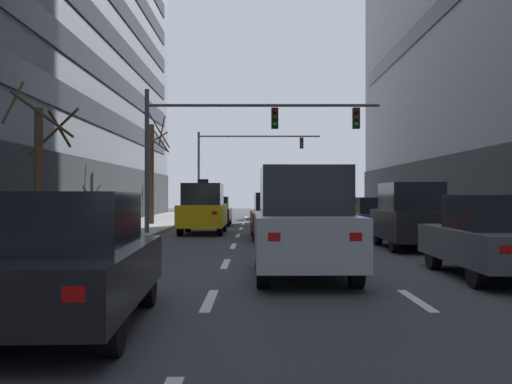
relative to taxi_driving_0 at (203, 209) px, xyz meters
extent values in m
plane|color=#38383D|center=(3.16, -13.24, -1.07)|extent=(120.00, 120.00, 0.00)
cube|color=silver|center=(1.53, -16.24, -1.06)|extent=(0.16, 2.00, 0.01)
cube|color=silver|center=(1.53, -11.24, -1.06)|extent=(0.16, 2.00, 0.01)
cube|color=silver|center=(1.53, -6.24, -1.06)|extent=(0.16, 2.00, 0.01)
cube|color=silver|center=(1.53, -1.24, -1.06)|extent=(0.16, 2.00, 0.01)
cube|color=silver|center=(1.53, 3.76, -1.06)|extent=(0.16, 2.00, 0.01)
cube|color=silver|center=(1.53, 8.76, -1.06)|extent=(0.16, 2.00, 0.01)
cube|color=silver|center=(1.53, 13.76, -1.06)|extent=(0.16, 2.00, 0.01)
cube|color=silver|center=(1.53, 18.76, -1.06)|extent=(0.16, 2.00, 0.01)
cube|color=silver|center=(4.80, -16.24, -1.06)|extent=(0.16, 2.00, 0.01)
cube|color=silver|center=(4.80, -11.24, -1.06)|extent=(0.16, 2.00, 0.01)
cube|color=silver|center=(4.80, -6.24, -1.06)|extent=(0.16, 2.00, 0.01)
cube|color=silver|center=(4.80, -1.24, -1.06)|extent=(0.16, 2.00, 0.01)
cube|color=silver|center=(4.80, 3.76, -1.06)|extent=(0.16, 2.00, 0.01)
cube|color=silver|center=(4.80, 8.76, -1.06)|extent=(0.16, 2.00, 0.01)
cube|color=silver|center=(4.80, 13.76, -1.06)|extent=(0.16, 2.00, 0.01)
cube|color=silver|center=(4.80, 18.76, -1.06)|extent=(0.16, 2.00, 0.01)
cylinder|color=black|center=(-0.80, 1.36, -0.74)|extent=(0.22, 0.67, 0.66)
cylinder|color=black|center=(0.81, 1.36, -0.74)|extent=(0.22, 0.67, 0.66)
cylinder|color=black|center=(-0.81, -1.36, -0.74)|extent=(0.22, 0.67, 0.66)
cylinder|color=black|center=(0.80, -1.36, -0.74)|extent=(0.22, 0.67, 0.66)
cube|color=yellow|center=(0.00, 0.00, -0.28)|extent=(1.86, 4.43, 0.91)
cube|color=black|center=(0.00, 0.00, 0.62)|extent=(1.62, 2.62, 0.91)
cube|color=white|center=(-0.64, 2.18, -0.12)|extent=(0.20, 0.08, 0.14)
cube|color=red|center=(-0.65, -2.17, -0.12)|extent=(0.20, 0.08, 0.14)
cube|color=white|center=(0.65, 2.17, -0.12)|extent=(0.20, 0.08, 0.14)
cube|color=red|center=(0.64, -2.18, -0.12)|extent=(0.20, 0.08, 0.14)
cube|color=black|center=(0.00, 0.00, 1.17)|extent=(0.44, 0.20, 0.18)
cylinder|color=black|center=(2.39, 5.06, -0.73)|extent=(0.23, 0.68, 0.67)
cylinder|color=black|center=(4.02, 5.08, -0.73)|extent=(0.23, 0.68, 0.67)
cylinder|color=black|center=(2.42, 2.31, -0.73)|extent=(0.23, 0.68, 0.67)
cylinder|color=black|center=(4.05, 2.33, -0.73)|extent=(0.23, 0.68, 0.67)
cube|color=white|center=(3.22, 3.70, -0.41)|extent=(1.92, 4.51, 0.65)
cube|color=black|center=(3.22, 3.49, 0.27)|extent=(1.65, 1.95, 0.69)
cube|color=white|center=(2.54, 5.89, -0.29)|extent=(0.20, 0.08, 0.14)
cube|color=red|center=(2.59, 1.49, -0.29)|extent=(0.20, 0.08, 0.14)
cube|color=white|center=(3.86, 5.91, -0.29)|extent=(0.20, 0.08, 0.14)
cube|color=red|center=(3.90, 1.50, -0.29)|extent=(0.20, 0.08, 0.14)
cylinder|color=black|center=(-1.02, -16.82, -0.73)|extent=(0.26, 0.69, 0.68)
cylinder|color=black|center=(0.63, -16.74, -0.73)|extent=(0.26, 0.69, 0.68)
cylinder|color=black|center=(0.77, -19.53, -0.73)|extent=(0.26, 0.69, 0.68)
cube|color=black|center=(-0.13, -18.17, -0.40)|extent=(2.12, 4.63, 0.66)
cube|color=black|center=(-0.12, -18.38, 0.29)|extent=(1.75, 2.04, 0.70)
cube|color=white|center=(-0.90, -15.97, -0.28)|extent=(0.21, 0.09, 0.14)
cube|color=white|center=(0.43, -15.91, -0.28)|extent=(0.21, 0.09, 0.14)
cube|color=red|center=(0.65, -20.37, -0.28)|extent=(0.21, 0.09, 0.14)
cylinder|color=black|center=(2.27, 16.95, -0.75)|extent=(0.24, 0.65, 0.65)
cylinder|color=black|center=(3.84, 17.01, -0.75)|extent=(0.24, 0.65, 0.65)
cylinder|color=black|center=(2.36, 14.30, -0.75)|extent=(0.24, 0.65, 0.65)
cylinder|color=black|center=(3.93, 14.36, -0.75)|extent=(0.24, 0.65, 0.65)
cube|color=yellow|center=(3.10, 15.66, -0.43)|extent=(1.95, 4.38, 0.63)
cube|color=black|center=(3.11, 15.46, 0.22)|extent=(1.63, 1.92, 0.67)
cube|color=white|center=(2.39, 17.75, -0.32)|extent=(0.20, 0.09, 0.14)
cube|color=red|center=(2.54, 13.52, -0.32)|extent=(0.20, 0.09, 0.14)
cube|color=white|center=(3.66, 17.79, -0.32)|extent=(0.20, 0.09, 0.14)
cube|color=red|center=(3.80, 13.56, -0.32)|extent=(0.20, 0.09, 0.14)
cube|color=black|center=(3.11, 15.46, 0.64)|extent=(0.44, 0.21, 0.18)
cylinder|color=black|center=(2.17, -1.60, -0.72)|extent=(0.26, 0.70, 0.70)
cylinder|color=black|center=(3.86, -1.55, -0.72)|extent=(0.26, 0.70, 0.70)
cylinder|color=black|center=(2.27, -4.45, -0.72)|extent=(0.26, 0.70, 0.70)
cylinder|color=black|center=(3.96, -4.40, -0.72)|extent=(0.26, 0.70, 0.70)
cube|color=maroon|center=(3.06, -3.00, -0.38)|extent=(2.09, 4.71, 0.68)
cube|color=black|center=(3.07, -3.21, 0.31)|extent=(1.75, 2.06, 0.72)
cube|color=white|center=(2.31, -0.74, -0.26)|extent=(0.21, 0.09, 0.15)
cube|color=red|center=(2.46, -5.31, -0.26)|extent=(0.21, 0.09, 0.15)
cube|color=white|center=(3.67, -0.70, -0.26)|extent=(0.21, 0.09, 0.15)
cube|color=red|center=(3.82, -5.26, -0.26)|extent=(0.21, 0.09, 0.15)
cylinder|color=black|center=(-0.73, 8.05, -0.76)|extent=(0.21, 0.62, 0.62)
cylinder|color=black|center=(0.78, 8.06, -0.76)|extent=(0.21, 0.62, 0.62)
cylinder|color=black|center=(-0.72, 5.50, -0.76)|extent=(0.21, 0.62, 0.62)
cylinder|color=black|center=(0.79, 5.51, -0.76)|extent=(0.21, 0.62, 0.62)
cube|color=black|center=(0.03, 6.78, -0.45)|extent=(1.76, 4.17, 0.60)
cube|color=black|center=(0.03, 6.59, 0.17)|extent=(1.52, 1.80, 0.64)
cube|color=white|center=(-0.59, 8.82, -0.35)|extent=(0.19, 0.08, 0.13)
cube|color=red|center=(-0.57, 4.74, -0.35)|extent=(0.19, 0.08, 0.13)
cube|color=white|center=(0.63, 8.82, -0.35)|extent=(0.19, 0.08, 0.13)
cube|color=red|center=(0.65, 4.74, -0.35)|extent=(0.19, 0.08, 0.13)
cylinder|color=black|center=(2.36, -12.20, -0.73)|extent=(0.24, 0.69, 0.69)
cylinder|color=black|center=(4.02, -12.18, -0.73)|extent=(0.24, 0.69, 0.69)
cylinder|color=black|center=(2.39, -15.00, -0.73)|extent=(0.24, 0.69, 0.69)
cylinder|color=black|center=(4.05, -14.98, -0.73)|extent=(0.24, 0.69, 0.69)
cube|color=#B7BABF|center=(3.21, -13.59, -0.26)|extent=(1.96, 4.59, 0.94)
cube|color=black|center=(3.21, -13.59, 0.68)|extent=(1.69, 2.72, 0.94)
cube|color=white|center=(2.51, -11.35, -0.09)|extent=(0.21, 0.09, 0.15)
cube|color=red|center=(2.56, -15.84, -0.09)|extent=(0.21, 0.09, 0.15)
cube|color=white|center=(3.85, -11.34, -0.09)|extent=(0.21, 0.09, 0.15)
cube|color=red|center=(3.90, -15.83, -0.09)|extent=(0.21, 0.09, 0.15)
cylinder|color=black|center=(6.22, -12.33, -0.74)|extent=(0.23, 0.67, 0.67)
cylinder|color=black|center=(7.83, -12.35, -0.74)|extent=(0.23, 0.67, 0.67)
cylinder|color=black|center=(6.19, -15.06, -0.74)|extent=(0.23, 0.67, 0.67)
cube|color=#474C51|center=(7.01, -13.70, -0.41)|extent=(1.90, 4.46, 0.65)
cube|color=black|center=(7.01, -13.90, 0.25)|extent=(1.63, 1.93, 0.69)
cube|color=white|center=(6.38, -11.52, -0.30)|extent=(0.20, 0.08, 0.14)
cube|color=red|center=(6.34, -15.87, -0.30)|extent=(0.20, 0.08, 0.14)
cube|color=white|center=(7.68, -11.53, -0.30)|extent=(0.20, 0.08, 0.14)
cylinder|color=black|center=(6.27, -5.94, -0.75)|extent=(0.22, 0.63, 0.63)
cylinder|color=black|center=(7.80, -5.97, -0.75)|extent=(0.22, 0.63, 0.63)
cylinder|color=black|center=(6.23, -8.52, -0.75)|extent=(0.22, 0.63, 0.63)
cylinder|color=black|center=(7.75, -8.54, -0.75)|extent=(0.22, 0.63, 0.63)
cube|color=black|center=(7.01, -7.24, -0.32)|extent=(1.83, 4.23, 0.86)
cube|color=black|center=(7.01, -7.24, 0.53)|extent=(1.57, 2.51, 0.86)
cube|color=white|center=(6.43, -5.17, -0.17)|extent=(0.19, 0.08, 0.13)
cube|color=red|center=(6.36, -9.29, -0.17)|extent=(0.19, 0.08, 0.13)
cube|color=white|center=(7.66, -5.20, -0.17)|extent=(0.19, 0.08, 0.13)
cube|color=red|center=(7.59, -9.31, -0.17)|extent=(0.19, 0.08, 0.13)
cylinder|color=black|center=(6.23, -0.16, -0.76)|extent=(0.22, 0.63, 0.62)
cylinder|color=black|center=(7.74, -0.13, -0.76)|extent=(0.22, 0.63, 0.62)
cylinder|color=black|center=(6.28, -2.71, -0.76)|extent=(0.22, 0.63, 0.62)
cylinder|color=black|center=(7.79, -2.69, -0.76)|extent=(0.22, 0.63, 0.62)
cube|color=navy|center=(7.01, -1.42, -0.45)|extent=(1.81, 4.19, 0.60)
cube|color=black|center=(7.01, -1.61, 0.17)|extent=(1.54, 1.82, 0.64)
cube|color=white|center=(6.37, 0.61, -0.35)|extent=(0.19, 0.08, 0.13)
cube|color=red|center=(6.44, -3.47, -0.35)|extent=(0.19, 0.08, 0.13)
cube|color=white|center=(7.58, 0.63, -0.35)|extent=(0.19, 0.08, 0.13)
cube|color=red|center=(7.66, -3.45, -0.35)|extent=(0.19, 0.08, 0.13)
cylinder|color=#4C4C51|center=(-2.13, -1.51, 1.96)|extent=(0.18, 0.18, 5.78)
cylinder|color=#4C4C51|center=(2.55, -1.51, 4.19)|extent=(9.37, 0.12, 0.12)
cube|color=black|center=(3.02, -1.51, 3.67)|extent=(0.28, 0.24, 0.84)
sphere|color=#4B0704|center=(3.02, -1.65, 3.93)|extent=(0.17, 0.17, 0.17)
sphere|color=#523505|center=(3.02, -1.65, 3.67)|extent=(0.17, 0.17, 0.17)
sphere|color=green|center=(3.02, -1.65, 3.41)|extent=(0.17, 0.17, 0.17)
cube|color=black|center=(6.30, -1.51, 3.67)|extent=(0.28, 0.24, 0.84)
sphere|color=#4B0704|center=(6.30, -1.65, 3.93)|extent=(0.17, 0.17, 0.17)
sphere|color=#523505|center=(6.30, -1.65, 3.67)|extent=(0.17, 0.17, 0.17)
sphere|color=green|center=(6.30, -1.65, 3.41)|extent=(0.17, 0.17, 0.17)
cylinder|color=#4C4C51|center=(-2.13, 20.41, 2.24)|extent=(0.18, 0.18, 6.34)
cylinder|color=#4C4C51|center=(2.51, 20.41, 5.07)|extent=(9.29, 0.12, 0.12)
cube|color=black|center=(5.76, 20.41, 4.55)|extent=(0.28, 0.24, 0.84)
sphere|color=#4B0704|center=(5.76, 20.27, 4.81)|extent=(0.17, 0.17, 0.17)
sphere|color=#523505|center=(5.76, 20.27, 4.55)|extent=(0.17, 0.17, 0.17)
sphere|color=green|center=(5.76, 20.27, 4.29)|extent=(0.17, 0.17, 0.17)
cylinder|color=#4C3823|center=(-3.24, -10.51, 0.93)|extent=(0.22, 0.22, 3.72)
cylinder|color=#42301E|center=(-2.91, -11.17, 2.54)|extent=(1.37, 0.74, 1.08)
cylinder|color=#42301E|center=(-2.68, -10.60, 2.25)|extent=(0.25, 1.18, 0.83)
cylinder|color=#42301E|center=(-3.09, -9.82, 2.25)|extent=(1.45, 0.38, 1.26)
cylinder|color=#42301E|center=(-3.88, -10.52, 2.95)|extent=(0.07, 1.33, 1.27)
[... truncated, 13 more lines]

